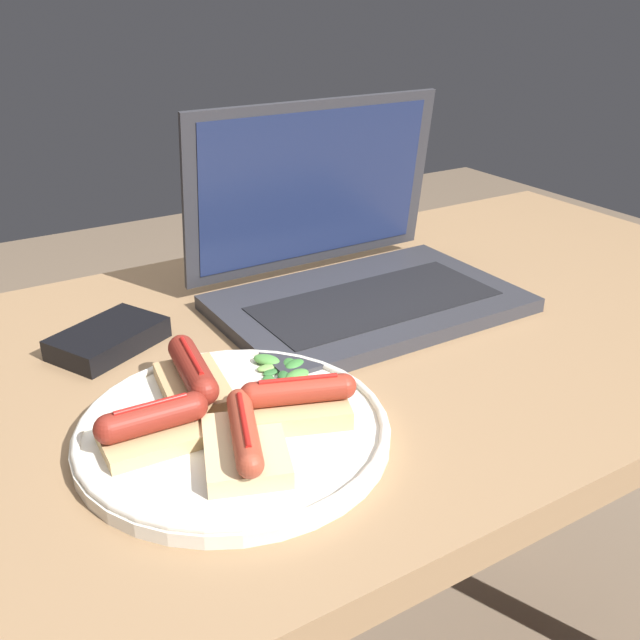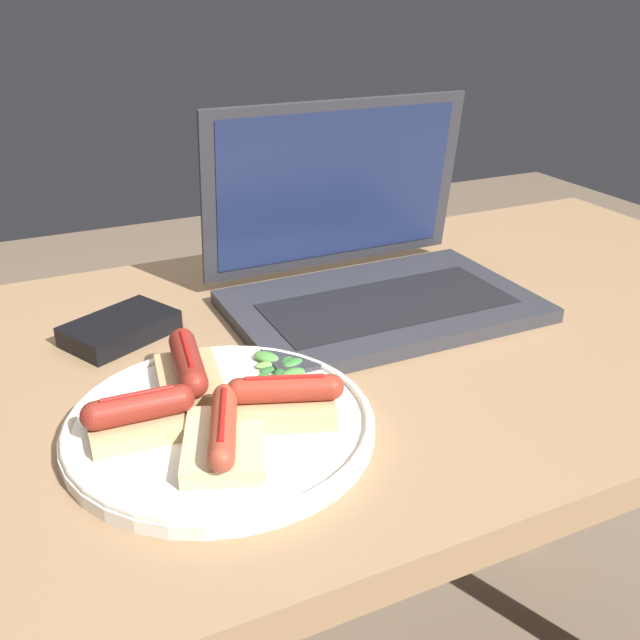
{
  "view_description": "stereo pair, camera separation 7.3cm",
  "coord_description": "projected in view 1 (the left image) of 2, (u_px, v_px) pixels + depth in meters",
  "views": [
    {
      "loc": [
        -0.41,
        -0.64,
        1.15
      ],
      "look_at": [
        -0.06,
        -0.06,
        0.83
      ],
      "focal_mm": 40.0,
      "sensor_mm": 36.0,
      "label": 1
    },
    {
      "loc": [
        -0.35,
        -0.67,
        1.15
      ],
      "look_at": [
        -0.06,
        -0.06,
        0.83
      ],
      "focal_mm": 40.0,
      "sensor_mm": 36.0,
      "label": 2
    }
  ],
  "objects": [
    {
      "name": "sausage_toast_middle",
      "position": [
        153.0,
        426.0,
        0.62
      ],
      "size": [
        0.1,
        0.07,
        0.04
      ],
      "rotation": [
        0.0,
        0.0,
        3.1
      ],
      "color": "tan",
      "rests_on": "plate"
    },
    {
      "name": "laptop",
      "position": [
        352.0,
        268.0,
        0.92
      ],
      "size": [
        0.37,
        0.27,
        0.25
      ],
      "color": "#2D2D33",
      "rests_on": "desk"
    },
    {
      "name": "plate",
      "position": [
        233.0,
        429.0,
        0.65
      ],
      "size": [
        0.29,
        0.29,
        0.02
      ],
      "color": "silver",
      "rests_on": "desk"
    },
    {
      "name": "salad_pile",
      "position": [
        282.0,
        368.0,
        0.74
      ],
      "size": [
        0.06,
        0.08,
        0.01
      ],
      "color": "#387A33",
      "rests_on": "plate"
    },
    {
      "name": "sausage_toast_right",
      "position": [
        299.0,
        401.0,
        0.66
      ],
      "size": [
        0.11,
        0.09,
        0.04
      ],
      "rotation": [
        0.0,
        0.0,
        5.92
      ],
      "color": "tan",
      "rests_on": "plate"
    },
    {
      "name": "external_drive",
      "position": [
        108.0,
        339.0,
        0.81
      ],
      "size": [
        0.15,
        0.13,
        0.02
      ],
      "rotation": [
        0.0,
        0.0,
        0.46
      ],
      "color": "black",
      "rests_on": "desk"
    },
    {
      "name": "desk",
      "position": [
        335.0,
        405.0,
        0.89
      ],
      "size": [
        1.36,
        0.69,
        0.77
      ],
      "color": "#93704C",
      "rests_on": "ground_plane"
    },
    {
      "name": "sausage_toast_extra",
      "position": [
        193.0,
        377.0,
        0.69
      ],
      "size": [
        0.07,
        0.12,
        0.05
      ],
      "rotation": [
        0.0,
        0.0,
        1.42
      ],
      "color": "tan",
      "rests_on": "plate"
    },
    {
      "name": "sausage_toast_left",
      "position": [
        245.0,
        442.0,
        0.6
      ],
      "size": [
        0.1,
        0.12,
        0.04
      ],
      "rotation": [
        0.0,
        0.0,
        1.22
      ],
      "color": "#D6B784",
      "rests_on": "plate"
    }
  ]
}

